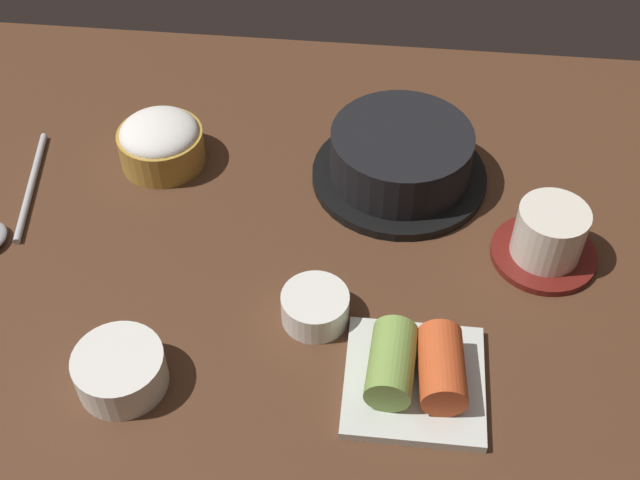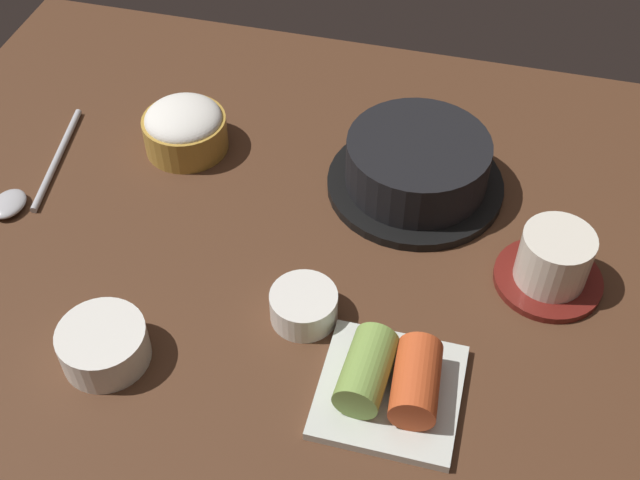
# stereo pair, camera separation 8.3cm
# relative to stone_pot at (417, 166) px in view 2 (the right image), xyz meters

# --- Properties ---
(dining_table) EXTENTS (1.00, 0.76, 0.02)m
(dining_table) POSITION_rel_stone_pot_xyz_m (-0.10, -0.11, -0.04)
(dining_table) COLOR #4C2D1C
(dining_table) RESTS_ON ground
(stone_pot) EXTENTS (0.20, 0.20, 0.07)m
(stone_pot) POSITION_rel_stone_pot_xyz_m (0.00, 0.00, 0.00)
(stone_pot) COLOR black
(stone_pot) RESTS_ON dining_table
(rice_bowl) EXTENTS (0.10, 0.10, 0.06)m
(rice_bowl) POSITION_rel_stone_pot_xyz_m (-0.27, 0.00, -0.00)
(rice_bowl) COLOR #B78C38
(rice_bowl) RESTS_ON dining_table
(tea_cup_with_saucer) EXTENTS (0.11, 0.11, 0.07)m
(tea_cup_with_saucer) POSITION_rel_stone_pot_xyz_m (0.15, -0.10, -0.00)
(tea_cup_with_saucer) COLOR maroon
(tea_cup_with_saucer) RESTS_ON dining_table
(banchan_cup_center) EXTENTS (0.07, 0.07, 0.03)m
(banchan_cup_center) POSITION_rel_stone_pot_xyz_m (-0.07, -0.21, -0.02)
(banchan_cup_center) COLOR white
(banchan_cup_center) RESTS_ON dining_table
(kimchi_plate) EXTENTS (0.13, 0.13, 0.05)m
(kimchi_plate) POSITION_rel_stone_pot_xyz_m (0.02, -0.28, -0.01)
(kimchi_plate) COLOR silver
(kimchi_plate) RESTS_ON dining_table
(side_bowl_near) EXTENTS (0.08, 0.08, 0.04)m
(side_bowl_near) POSITION_rel_stone_pot_xyz_m (-0.24, -0.30, -0.01)
(side_bowl_near) COLOR white
(side_bowl_near) RESTS_ON dining_table
(spoon) EXTENTS (0.05, 0.20, 0.01)m
(spoon) POSITION_rel_stone_pot_xyz_m (-0.42, -0.12, -0.03)
(spoon) COLOR #B7B7BC
(spoon) RESTS_ON dining_table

